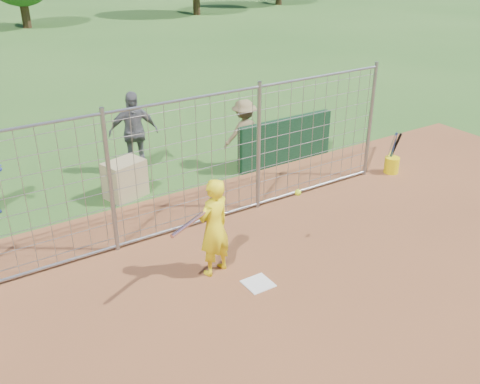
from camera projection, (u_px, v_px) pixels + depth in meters
ground at (251, 278)px, 8.67m from camera, size 100.00×100.00×0.00m
home_plate at (258, 284)px, 8.52m from camera, size 0.43×0.43×0.02m
dugout_wall at (285, 141)px, 12.81m from camera, size 2.60×0.20×1.10m
batter at (214, 227)px, 8.47m from camera, size 0.69×0.54×1.68m
bystander_b at (133, 133)px, 12.14m from camera, size 1.20×0.71×1.91m
bystander_c at (244, 133)px, 12.55m from camera, size 1.04×0.60×1.61m
equipment_bin at (125, 179)px, 11.18m from camera, size 0.92×0.75×0.80m
equipment_in_play at (217, 216)px, 8.00m from camera, size 2.25×0.55×0.23m
bucket_with_bats at (392, 163)px, 12.38m from camera, size 0.34×0.36×0.98m
backstop_fence at (190, 166)px, 9.63m from camera, size 9.08×0.08×2.60m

